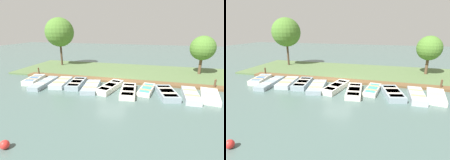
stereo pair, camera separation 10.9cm
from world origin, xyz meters
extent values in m
plane|color=#4C6660|center=(0.00, 0.00, 0.00)|extent=(80.00, 80.00, 0.00)
cube|color=#567042|center=(-5.00, 0.00, 0.08)|extent=(8.00, 24.00, 0.16)
cube|color=brown|center=(-1.29, 0.00, 0.10)|extent=(1.03, 18.68, 0.19)
cube|color=silver|center=(0.76, -7.29, 0.21)|extent=(2.77, 1.60, 0.41)
cube|color=#4C709E|center=(0.76, -7.29, 0.40)|extent=(2.26, 1.27, 0.03)
cube|color=tan|center=(1.24, -7.19, 0.43)|extent=(0.46, 1.03, 0.03)
cube|color=tan|center=(0.28, -7.40, 0.43)|extent=(0.46, 1.03, 0.03)
cube|color=#8C9EA8|center=(1.34, -5.81, 0.17)|extent=(3.65, 1.27, 0.34)
cube|color=#4C709E|center=(1.34, -5.81, 0.33)|extent=(2.99, 1.00, 0.03)
cube|color=beige|center=(2.01, -5.75, 0.35)|extent=(0.43, 0.91, 0.03)
cube|color=beige|center=(0.66, -5.87, 0.35)|extent=(0.43, 0.91, 0.03)
cube|color=#B2BCC1|center=(0.91, -4.36, 0.19)|extent=(2.96, 1.59, 0.39)
cube|color=beige|center=(0.91, -4.36, 0.37)|extent=(2.42, 1.26, 0.03)
cube|color=tan|center=(1.44, -4.28, 0.40)|extent=(0.44, 1.11, 0.03)
cube|color=tan|center=(0.38, -4.44, 0.40)|extent=(0.44, 1.11, 0.03)
cube|color=#8C9EA8|center=(0.83, -2.93, 0.21)|extent=(3.01, 1.54, 0.41)
cube|color=#994C33|center=(0.83, -2.93, 0.39)|extent=(2.46, 1.22, 0.03)
cube|color=beige|center=(1.37, -2.85, 0.42)|extent=(0.44, 1.07, 0.03)
cube|color=beige|center=(0.29, -3.01, 0.42)|extent=(0.44, 1.07, 0.03)
cube|color=#8C9EA8|center=(1.24, -1.41, 0.17)|extent=(3.26, 1.73, 0.34)
cube|color=beige|center=(1.24, -1.41, 0.33)|extent=(2.66, 1.37, 0.03)
cube|color=tan|center=(1.81, -1.30, 0.36)|extent=(0.50, 1.12, 0.03)
cube|color=tan|center=(0.66, -1.52, 0.36)|extent=(0.50, 1.12, 0.03)
cube|color=silver|center=(0.97, 0.17, 0.21)|extent=(3.35, 1.65, 0.42)
cube|color=teal|center=(0.97, 0.17, 0.40)|extent=(2.74, 1.31, 0.03)
cube|color=beige|center=(1.57, 0.04, 0.43)|extent=(0.51, 0.96, 0.03)
cube|color=beige|center=(0.38, 0.30, 0.43)|extent=(0.51, 0.96, 0.03)
cube|color=beige|center=(1.42, 1.74, 0.17)|extent=(3.31, 1.44, 0.35)
cube|color=#994C33|center=(1.42, 1.74, 0.33)|extent=(2.71, 1.14, 0.03)
cube|color=beige|center=(2.02, 1.80, 0.36)|extent=(0.43, 1.05, 0.03)
cube|color=beige|center=(0.81, 1.67, 0.36)|extent=(0.43, 1.05, 0.03)
cube|color=beige|center=(0.69, 3.09, 0.16)|extent=(2.80, 1.30, 0.31)
cube|color=teal|center=(0.69, 3.09, 0.30)|extent=(2.29, 1.03, 0.02)
cube|color=tan|center=(1.19, 3.02, 0.32)|extent=(0.38, 0.91, 0.03)
cube|color=tan|center=(0.18, 3.15, 0.32)|extent=(0.38, 0.91, 0.03)
cube|color=#8C9EA8|center=(1.22, 4.60, 0.20)|extent=(3.10, 1.85, 0.40)
cube|color=beige|center=(1.22, 4.60, 0.39)|extent=(2.53, 1.47, 0.03)
cube|color=beige|center=(1.75, 4.73, 0.41)|extent=(0.54, 1.15, 0.03)
cube|color=beige|center=(0.68, 4.47, 0.41)|extent=(0.54, 1.15, 0.03)
cube|color=#B2BCC1|center=(1.25, 6.25, 0.21)|extent=(3.01, 1.01, 0.41)
cube|color=teal|center=(1.25, 6.25, 0.39)|extent=(2.47, 0.79, 0.03)
cube|color=tan|center=(1.82, 6.25, 0.42)|extent=(0.30, 0.92, 0.03)
cube|color=tan|center=(0.67, 6.25, 0.42)|extent=(0.30, 0.92, 0.03)
cube|color=silver|center=(0.88, 7.59, 0.16)|extent=(3.09, 1.65, 0.32)
cube|color=beige|center=(0.88, 7.59, 0.30)|extent=(2.52, 1.31, 0.03)
cube|color=beige|center=(1.43, 7.50, 0.33)|extent=(0.47, 1.11, 0.03)
cube|color=beige|center=(0.33, 7.68, 0.33)|extent=(0.47, 1.11, 0.03)
cylinder|color=brown|center=(-1.30, -8.32, 0.38)|extent=(0.15, 0.15, 0.76)
sphere|color=brown|center=(-1.30, -8.32, 0.79)|extent=(0.14, 0.14, 0.14)
cylinder|color=brown|center=(-1.30, 8.46, 0.38)|extent=(0.15, 0.15, 0.76)
sphere|color=brown|center=(-1.30, 8.46, 0.79)|extent=(0.14, 0.14, 0.14)
sphere|color=red|center=(9.20, -2.14, 0.19)|extent=(0.39, 0.39, 0.39)
cylinder|color=#4C3828|center=(-6.22, -8.43, 1.68)|extent=(0.25, 0.25, 3.36)
sphere|color=#4C7A2D|center=(-6.22, -8.43, 4.34)|extent=(3.57, 3.57, 3.57)
cylinder|color=brown|center=(-5.78, 8.12, 1.10)|extent=(0.29, 0.29, 2.20)
sphere|color=#4C7A2D|center=(-5.78, 8.12, 2.89)|extent=(2.48, 2.48, 2.48)
camera|label=1|loc=(14.03, 3.79, 4.87)|focal=28.00mm
camera|label=2|loc=(14.00, 3.90, 4.87)|focal=28.00mm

